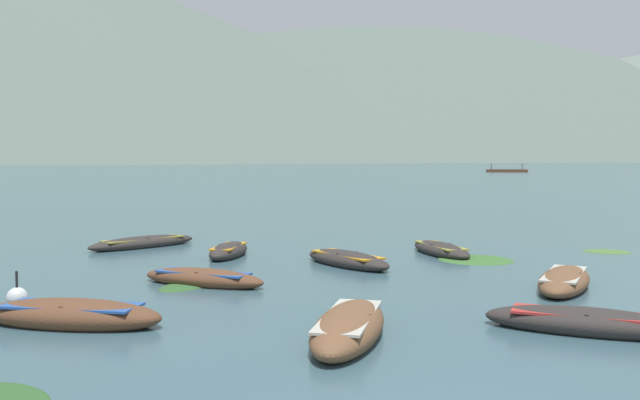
# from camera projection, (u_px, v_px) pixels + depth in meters

# --- Properties ---
(ground_plane) EXTENTS (6000.00, 6000.00, 0.00)m
(ground_plane) POSITION_uv_depth(u_px,v_px,m) (235.00, 161.00, 1492.73)
(ground_plane) COLOR #385660
(mountain_2) EXTENTS (1335.16, 1335.16, 374.15)m
(mountain_2) POSITION_uv_depth(u_px,v_px,m) (114.00, 65.00, 1310.55)
(mountain_2) COLOR slate
(mountain_2) RESTS_ON ground
(mountain_3) EXTENTS (2060.15, 2060.15, 499.79)m
(mountain_3) POSITION_uv_depth(u_px,v_px,m) (355.00, 56.00, 1607.04)
(mountain_3) COLOR #56665B
(mountain_3) RESTS_ON ground
(mountain_4) EXTENTS (2079.27, 2079.27, 542.79)m
(mountain_4) POSITION_uv_depth(u_px,v_px,m) (622.00, 51.00, 1670.17)
(mountain_4) COLOR slate
(mountain_4) RESTS_ON ground
(rowboat_0) EXTENTS (1.70, 3.99, 0.54)m
(rowboat_0) POSITION_uv_depth(u_px,v_px,m) (441.00, 250.00, 24.28)
(rowboat_0) COLOR #2D2826
(rowboat_0) RESTS_ON ground
(rowboat_1) EXTENTS (4.13, 2.41, 0.69)m
(rowboat_1) POSITION_uv_depth(u_px,v_px,m) (72.00, 315.00, 13.91)
(rowboat_1) COLOR brown
(rowboat_1) RESTS_ON ground
(rowboat_2) EXTENTS (2.94, 4.04, 0.59)m
(rowboat_2) POSITION_uv_depth(u_px,v_px,m) (347.00, 260.00, 21.77)
(rowboat_2) COLOR #2D2826
(rowboat_2) RESTS_ON ground
(rowboat_3) EXTENTS (2.54, 4.18, 0.74)m
(rowboat_3) POSITION_uv_depth(u_px,v_px,m) (349.00, 327.00, 12.84)
(rowboat_3) COLOR brown
(rowboat_3) RESTS_ON ground
(rowboat_4) EXTENTS (3.22, 3.94, 0.65)m
(rowboat_4) POSITION_uv_depth(u_px,v_px,m) (564.00, 281.00, 17.87)
(rowboat_4) COLOR brown
(rowboat_4) RESTS_ON ground
(rowboat_5) EXTENTS (4.03, 2.96, 0.61)m
(rowboat_5) POSITION_uv_depth(u_px,v_px,m) (587.00, 323.00, 13.37)
(rowboat_5) COLOR #2D2826
(rowboat_5) RESTS_ON ground
(rowboat_6) EXTENTS (1.87, 3.28, 0.60)m
(rowboat_6) POSITION_uv_depth(u_px,v_px,m) (229.00, 251.00, 23.79)
(rowboat_6) COLOR #2D2826
(rowboat_6) RESTS_ON ground
(rowboat_7) EXTENTS (3.74, 2.81, 0.56)m
(rowboat_7) POSITION_uv_depth(u_px,v_px,m) (203.00, 278.00, 18.41)
(rowboat_7) COLOR brown
(rowboat_7) RESTS_ON ground
(rowboat_8) EXTENTS (4.27, 3.72, 0.55)m
(rowboat_8) POSITION_uv_depth(u_px,v_px,m) (143.00, 243.00, 26.27)
(rowboat_8) COLOR #2D2826
(rowboat_8) RESTS_ON ground
(ferry_0) EXTENTS (11.04, 6.37, 2.54)m
(ferry_0) POSITION_uv_depth(u_px,v_px,m) (507.00, 170.00, 179.23)
(ferry_0) COLOR brown
(ferry_0) RESTS_ON ground
(mooring_buoy) EXTENTS (0.50, 0.50, 0.89)m
(mooring_buoy) POSITION_uv_depth(u_px,v_px,m) (17.00, 297.00, 16.22)
(mooring_buoy) COLOR silver
(mooring_buoy) RESTS_ON ground
(weed_patch_2) EXTENTS (2.07, 1.87, 0.14)m
(weed_patch_2) POSITION_uv_depth(u_px,v_px,m) (607.00, 252.00, 24.94)
(weed_patch_2) COLOR #477033
(weed_patch_2) RESTS_ON ground
(weed_patch_3) EXTENTS (3.51, 3.49, 0.14)m
(weed_patch_3) POSITION_uv_depth(u_px,v_px,m) (476.00, 260.00, 22.94)
(weed_patch_3) COLOR #38662D
(weed_patch_3) RESTS_ON ground
(weed_patch_4) EXTENTS (2.34, 2.65, 0.14)m
(weed_patch_4) POSITION_uv_depth(u_px,v_px,m) (192.00, 285.00, 18.42)
(weed_patch_4) COLOR #2D5628
(weed_patch_4) RESTS_ON ground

